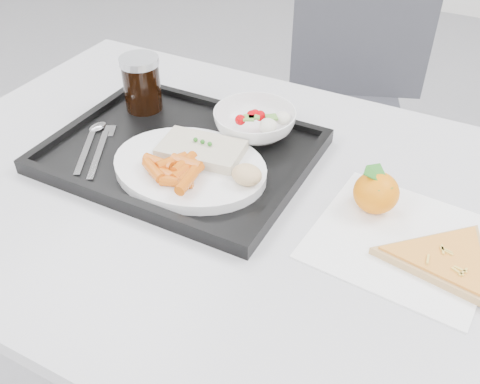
{
  "coord_description": "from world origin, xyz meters",
  "views": [
    {
      "loc": [
        0.33,
        -0.31,
        1.3
      ],
      "look_at": [
        0.01,
        0.28,
        0.77
      ],
      "focal_mm": 40.0,
      "sensor_mm": 36.0,
      "label": 1
    }
  ],
  "objects_px": {
    "tray": "(181,153)",
    "pizza_slice": "(446,260)",
    "dinner_plate": "(190,167)",
    "cola_glass": "(142,82)",
    "table": "(239,221)",
    "salad_bowl": "(255,122)",
    "tangerine": "(376,192)",
    "chair": "(345,89)"
  },
  "relations": [
    {
      "from": "cola_glass",
      "to": "tangerine",
      "type": "distance_m",
      "value": 0.5
    },
    {
      "from": "tray",
      "to": "dinner_plate",
      "type": "relative_size",
      "value": 1.67
    },
    {
      "from": "cola_glass",
      "to": "pizza_slice",
      "type": "bearing_deg",
      "value": -13.26
    },
    {
      "from": "tray",
      "to": "salad_bowl",
      "type": "xyz_separation_m",
      "value": [
        0.09,
        0.11,
        0.03
      ]
    },
    {
      "from": "table",
      "to": "pizza_slice",
      "type": "height_order",
      "value": "pizza_slice"
    },
    {
      "from": "table",
      "to": "tray",
      "type": "xyz_separation_m",
      "value": [
        -0.14,
        0.04,
        0.08
      ]
    },
    {
      "from": "tray",
      "to": "pizza_slice",
      "type": "distance_m",
      "value": 0.48
    },
    {
      "from": "pizza_slice",
      "to": "tray",
      "type": "bearing_deg",
      "value": 173.74
    },
    {
      "from": "salad_bowl",
      "to": "tray",
      "type": "bearing_deg",
      "value": -129.55
    },
    {
      "from": "tray",
      "to": "cola_glass",
      "type": "distance_m",
      "value": 0.18
    },
    {
      "from": "table",
      "to": "salad_bowl",
      "type": "bearing_deg",
      "value": 106.93
    },
    {
      "from": "salad_bowl",
      "to": "dinner_plate",
      "type": "bearing_deg",
      "value": -105.08
    },
    {
      "from": "cola_glass",
      "to": "tangerine",
      "type": "height_order",
      "value": "cola_glass"
    },
    {
      "from": "dinner_plate",
      "to": "cola_glass",
      "type": "distance_m",
      "value": 0.25
    },
    {
      "from": "tray",
      "to": "dinner_plate",
      "type": "distance_m",
      "value": 0.07
    },
    {
      "from": "table",
      "to": "chair",
      "type": "relative_size",
      "value": 1.29
    },
    {
      "from": "table",
      "to": "tangerine",
      "type": "bearing_deg",
      "value": 15.55
    },
    {
      "from": "salad_bowl",
      "to": "cola_glass",
      "type": "height_order",
      "value": "cola_glass"
    },
    {
      "from": "table",
      "to": "dinner_plate",
      "type": "bearing_deg",
      "value": -175.32
    },
    {
      "from": "cola_glass",
      "to": "tangerine",
      "type": "relative_size",
      "value": 1.21
    },
    {
      "from": "tray",
      "to": "cola_glass",
      "type": "height_order",
      "value": "cola_glass"
    },
    {
      "from": "tray",
      "to": "dinner_plate",
      "type": "height_order",
      "value": "dinner_plate"
    },
    {
      "from": "table",
      "to": "pizza_slice",
      "type": "xyz_separation_m",
      "value": [
        0.34,
        -0.01,
        0.08
      ]
    },
    {
      "from": "tray",
      "to": "tangerine",
      "type": "distance_m",
      "value": 0.35
    },
    {
      "from": "chair",
      "to": "tray",
      "type": "height_order",
      "value": "chair"
    },
    {
      "from": "dinner_plate",
      "to": "pizza_slice",
      "type": "xyz_separation_m",
      "value": [
        0.43,
        -0.0,
        -0.01
      ]
    },
    {
      "from": "table",
      "to": "pizza_slice",
      "type": "bearing_deg",
      "value": -2.03
    },
    {
      "from": "dinner_plate",
      "to": "cola_glass",
      "type": "height_order",
      "value": "cola_glass"
    },
    {
      "from": "chair",
      "to": "tangerine",
      "type": "relative_size",
      "value": 10.46
    },
    {
      "from": "cola_glass",
      "to": "pizza_slice",
      "type": "xyz_separation_m",
      "value": [
        0.62,
        -0.15,
        -0.06
      ]
    },
    {
      "from": "dinner_plate",
      "to": "cola_glass",
      "type": "bearing_deg",
      "value": 144.07
    },
    {
      "from": "table",
      "to": "chair",
      "type": "distance_m",
      "value": 0.84
    },
    {
      "from": "tray",
      "to": "tangerine",
      "type": "relative_size",
      "value": 5.06
    },
    {
      "from": "salad_bowl",
      "to": "tangerine",
      "type": "relative_size",
      "value": 1.71
    },
    {
      "from": "table",
      "to": "dinner_plate",
      "type": "xyz_separation_m",
      "value": [
        -0.09,
        -0.01,
        0.09
      ]
    },
    {
      "from": "tray",
      "to": "chair",
      "type": "bearing_deg",
      "value": 85.29
    },
    {
      "from": "tangerine",
      "to": "pizza_slice",
      "type": "xyz_separation_m",
      "value": [
        0.13,
        -0.07,
        -0.02
      ]
    },
    {
      "from": "cola_glass",
      "to": "tangerine",
      "type": "xyz_separation_m",
      "value": [
        0.5,
        -0.08,
        -0.04
      ]
    },
    {
      "from": "tray",
      "to": "pizza_slice",
      "type": "bearing_deg",
      "value": -6.26
    },
    {
      "from": "cola_glass",
      "to": "table",
      "type": "bearing_deg",
      "value": -25.27
    },
    {
      "from": "salad_bowl",
      "to": "pizza_slice",
      "type": "distance_m",
      "value": 0.42
    },
    {
      "from": "salad_bowl",
      "to": "tangerine",
      "type": "height_order",
      "value": "tangerine"
    }
  ]
}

